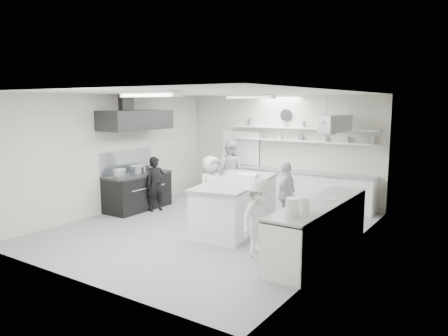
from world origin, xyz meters
The scene contains 27 objects.
floor centered at (0.00, 0.00, -0.01)m, with size 6.00×7.00×0.02m, color #9B9B9E.
ceiling centered at (0.00, 0.00, 3.01)m, with size 6.00×7.00×0.02m, color white.
wall_back centered at (0.00, 3.50, 1.50)m, with size 6.00×0.04×3.00m, color beige.
wall_front centered at (0.00, -3.50, 1.50)m, with size 6.00×0.04×3.00m, color beige.
wall_left centered at (-3.00, 0.00, 1.50)m, with size 0.04×7.00×3.00m, color beige.
wall_right centered at (3.00, 0.00, 1.50)m, with size 0.04×7.00×3.00m, color beige.
stove centered at (-2.60, 0.40, 0.45)m, with size 0.80×1.80×0.90m, color black.
exhaust_hood centered at (-2.60, 0.40, 2.35)m, with size 0.85×2.00×0.50m, color #2F2F31.
back_counter centered at (0.30, 3.20, 0.46)m, with size 5.00×0.60×0.92m, color white.
shelf_lower centered at (0.70, 3.37, 1.75)m, with size 4.20×0.26×0.04m, color white.
shelf_upper centered at (0.70, 3.37, 2.10)m, with size 4.20×0.26×0.04m, color white.
pass_through_window centered at (-1.30, 3.48, 1.45)m, with size 1.30×0.04×1.00m, color black.
wall_clock centered at (0.20, 3.46, 2.45)m, with size 0.32×0.32×0.05m, color silver.
right_counter centered at (2.65, -0.20, 0.47)m, with size 0.74×3.30×0.94m, color white.
pot_rack centered at (2.00, 2.40, 2.30)m, with size 0.30×1.60×0.40m, color #AAB1BB.
light_fixture_front centered at (0.00, -1.80, 2.94)m, with size 1.30×0.25×0.10m, color white.
light_fixture_rear centered at (0.00, 1.80, 2.94)m, with size 1.30×0.25×0.10m, color white.
prep_island centered at (0.46, 0.43, 0.51)m, with size 1.03×2.77×1.02m, color white.
stove_pot centered at (-2.60, 0.44, 1.03)m, with size 0.42×0.42×0.25m, color #AAB1BB.
cook_stove centered at (-2.07, 0.53, 0.71)m, with size 0.52×0.34×1.42m, color black.
cook_back centered at (-1.25, 2.77, 0.85)m, with size 0.83×0.65×1.71m, color silver.
cook_island_left centered at (-0.50, 0.76, 0.76)m, with size 0.74×0.48×1.52m, color silver.
cook_island_right centered at (1.33, 1.14, 0.74)m, with size 0.87×0.36×1.48m, color silver.
cook_right centered at (1.79, -0.95, 0.72)m, with size 0.93×0.54×1.44m, color silver.
bowl_island_a centered at (0.50, 1.08, 1.06)m, with size 0.29×0.29×0.07m, color #AAB1BB.
bowl_island_b centered at (0.49, -0.34, 1.05)m, with size 0.17×0.17×0.05m, color white.
bowl_right centered at (2.75, 0.09, 0.97)m, with size 0.22×0.22×0.05m, color white.
Camera 1 is at (5.45, -7.60, 2.79)m, focal length 34.52 mm.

